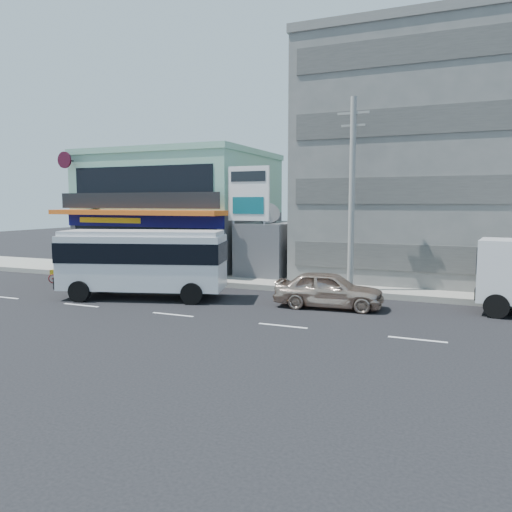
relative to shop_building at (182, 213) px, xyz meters
The scene contains 11 objects.
ground 16.57m from the shop_building, 60.16° to the right, with size 120.00×120.00×0.00m, color black.
sidewalk 14.27m from the shop_building, 18.88° to the right, with size 70.00×5.00×0.30m, color gray.
shop_building is the anchor object (origin of this frame).
concrete_building 18.28m from the shop_building, ahead, with size 16.00×12.00×14.00m, color gray.
gap_structure 8.53m from the shop_building, 13.67° to the right, with size 3.00×6.00×3.50m, color #414145.
satellite_dish 8.54m from the shop_building, 20.21° to the right, with size 1.50×1.50×0.15m, color slate.
billboard 8.92m from the shop_building, 32.32° to the right, with size 2.60×0.18×6.90m.
utility_pole_near 15.50m from the shop_building, 25.06° to the right, with size 1.60×0.30×10.00m.
minibus 12.42m from the shop_building, 67.71° to the right, with size 8.50×4.82×3.39m.
sedan 17.25m from the shop_building, 35.81° to the right, with size 1.98×4.92×1.68m, color #C6AC97.
motorcycle_rider 10.27m from the shop_building, 105.91° to the right, with size 1.66×1.11×2.02m.
Camera 1 is at (11.44, -17.87, 4.77)m, focal length 35.00 mm.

